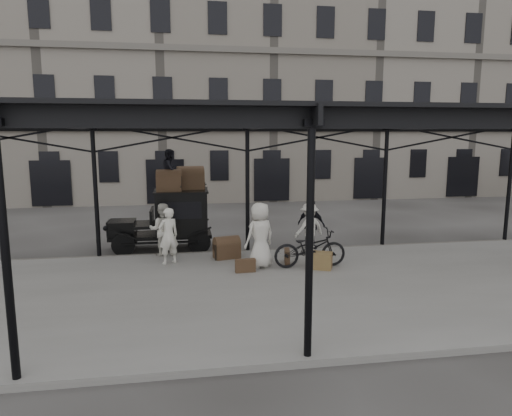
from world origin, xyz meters
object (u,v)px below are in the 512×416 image
at_px(bicycle, 310,248).
at_px(steamer_trunk_platform, 227,249).
at_px(steamer_trunk_roof_near, 169,182).
at_px(porter_official, 311,224).
at_px(porter_left, 168,236).
at_px(taxi, 173,217).

distance_m(bicycle, steamer_trunk_platform, 2.81).
xyz_separation_m(steamer_trunk_roof_near, steamer_trunk_platform, (1.84, -1.77, -2.05)).
xyz_separation_m(porter_official, bicycle, (-0.64, -2.12, -0.30)).
bearing_deg(steamer_trunk_platform, steamer_trunk_roof_near, 122.46).
relative_size(porter_left, steamer_trunk_platform, 2.16).
bearing_deg(bicycle, porter_left, 75.03).
bearing_deg(porter_official, steamer_trunk_platform, 55.71).
relative_size(porter_left, bicycle, 0.80).
relative_size(porter_official, steamer_trunk_platform, 2.14).
height_order(porter_official, steamer_trunk_platform, porter_official).
bearing_deg(bicycle, taxi, 49.73).
relative_size(bicycle, steamer_trunk_roof_near, 2.55).
relative_size(taxi, steamer_trunk_roof_near, 4.19).
height_order(porter_official, steamer_trunk_roof_near, steamer_trunk_roof_near).
bearing_deg(steamer_trunk_platform, porter_left, 176.77).
bearing_deg(taxi, porter_left, -92.18).
distance_m(porter_official, steamer_trunk_roof_near, 5.22).
distance_m(taxi, steamer_trunk_platform, 2.78).
relative_size(taxi, steamer_trunk_platform, 4.45).
distance_m(porter_left, porter_official, 5.02).
distance_m(porter_left, steamer_trunk_platform, 1.97).
height_order(porter_left, bicycle, porter_left).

